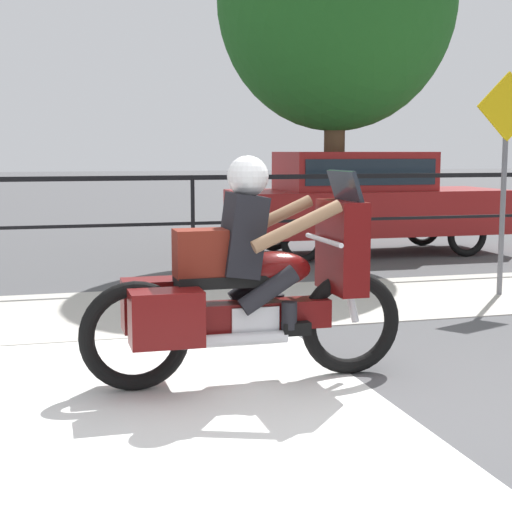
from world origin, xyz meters
TOP-DOWN VIEW (x-y plane):
  - ground_plane at (0.00, 0.00)m, footprint 120.00×120.00m
  - sidewalk_band at (0.00, 3.40)m, footprint 44.00×2.40m
  - crosswalk_band at (-1.34, -0.20)m, footprint 3.36×6.00m
  - fence_railing at (0.00, 5.09)m, footprint 36.00×0.05m
  - motorcycle at (-0.45, 0.68)m, footprint 2.35×0.76m
  - parked_car at (3.11, 7.01)m, footprint 4.38×1.61m
  - street_sign at (3.21, 3.21)m, footprint 0.77×0.06m

SIDE VIEW (x-z plane):
  - ground_plane at x=0.00m, z-range 0.00..0.00m
  - crosswalk_band at x=-1.34m, z-range 0.00..0.01m
  - sidewalk_band at x=0.00m, z-range 0.00..0.01m
  - motorcycle at x=-0.45m, z-range -0.09..1.52m
  - parked_car at x=3.11m, z-range 0.11..1.74m
  - fence_railing at x=0.00m, z-range 0.38..1.72m
  - street_sign at x=3.21m, z-range 0.34..2.86m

